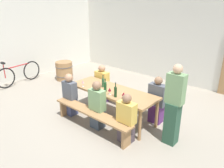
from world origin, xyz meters
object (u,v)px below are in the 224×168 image
at_px(bench_far, 129,96).
at_px(standing_host, 174,107).
at_px(wine_bottle_2, 115,92).
at_px(tasting_table, 112,93).
at_px(bench_near, 91,115).
at_px(seated_guest_near_2, 126,120).
at_px(seated_guest_near_1, 97,106).
at_px(parked_bicycle_0, 19,74).
at_px(wine_bottle_0, 105,87).
at_px(seated_guest_near_0, 70,95).
at_px(seated_guest_far_1, 157,101).
at_px(wine_barrel, 64,71).
at_px(wine_glass_1, 124,94).
at_px(wine_glass_2, 83,82).
at_px(wine_bottle_1, 103,83).
at_px(seated_guest_far_0, 102,85).
at_px(wine_glass_0, 110,90).

relative_size(bench_far, standing_host, 1.30).
bearing_deg(wine_bottle_2, tasting_table, 141.81).
distance_m(bench_near, standing_host, 1.79).
xyz_separation_m(bench_far, seated_guest_near_2, (0.87, -1.25, 0.14)).
bearing_deg(bench_far, seated_guest_near_1, -88.07).
xyz_separation_m(bench_near, seated_guest_near_2, (0.87, 0.15, 0.14)).
relative_size(wine_bottle_2, parked_bicycle_0, 0.20).
relative_size(wine_bottle_0, seated_guest_near_0, 0.29).
xyz_separation_m(bench_far, seated_guest_near_0, (-0.93, -1.25, 0.16)).
distance_m(seated_guest_far_1, standing_host, 0.88).
xyz_separation_m(seated_guest_near_0, seated_guest_near_1, (0.97, 0.00, 0.02)).
bearing_deg(tasting_table, wine_bottle_0, -106.47).
xyz_separation_m(tasting_table, wine_barrel, (-3.27, 1.01, -0.33)).
bearing_deg(seated_guest_far_1, seated_guest_near_1, -38.69).
xyz_separation_m(bench_near, wine_bottle_2, (0.33, 0.44, 0.51)).
bearing_deg(wine_barrel, tasting_table, -17.24).
relative_size(bench_far, wine_glass_1, 13.93).
xyz_separation_m(bench_near, wine_glass_2, (-0.70, 0.40, 0.51)).
relative_size(seated_guest_near_2, wine_barrel, 1.55).
relative_size(bench_near, wine_bottle_2, 6.37).
bearing_deg(wine_bottle_1, wine_glass_1, -15.32).
distance_m(wine_glass_2, wine_barrel, 2.93).
relative_size(wine_glass_1, seated_guest_far_1, 0.14).
bearing_deg(wine_barrel, parked_bicycle_0, -121.96).
xyz_separation_m(seated_guest_near_0, seated_guest_near_2, (1.79, 0.00, -0.02)).
height_order(wine_bottle_2, wine_barrel, wine_bottle_2).
bearing_deg(seated_guest_near_1, wine_bottle_0, 14.38).
bearing_deg(wine_bottle_2, bench_far, 109.05).
xyz_separation_m(bench_far, wine_glass_1, (0.53, -0.92, 0.50)).
distance_m(tasting_table, seated_guest_far_1, 1.08).
distance_m(seated_guest_near_1, seated_guest_far_0, 1.42).
distance_m(wine_bottle_2, standing_host, 1.28).
height_order(bench_near, seated_guest_near_0, seated_guest_near_0).
bearing_deg(wine_glass_2, wine_bottle_0, 10.32).
bearing_deg(seated_guest_far_1, seated_guest_near_2, -2.85).
height_order(wine_bottle_2, seated_guest_near_2, wine_bottle_2).
distance_m(seated_guest_near_0, seated_guest_near_1, 0.97).
height_order(wine_glass_0, wine_glass_2, wine_glass_0).
bearing_deg(wine_bottle_2, seated_guest_near_1, -135.10).
bearing_deg(bench_near, seated_guest_near_2, 9.83).
bearing_deg(seated_guest_far_0, bench_far, 99.90).
bearing_deg(wine_bottle_2, wine_glass_2, -177.96).
distance_m(tasting_table, bench_near, 0.77).
distance_m(wine_bottle_2, seated_guest_near_0, 1.34).
relative_size(wine_bottle_2, wine_glass_1, 2.19).
xyz_separation_m(wine_bottle_0, seated_guest_near_2, (0.92, -0.37, -0.37)).
bearing_deg(bench_near, wine_glass_0, 72.29).
xyz_separation_m(wine_bottle_1, wine_glass_1, (0.82, -0.23, -0.00)).
distance_m(seated_guest_near_0, standing_host, 2.58).
bearing_deg(wine_glass_0, seated_guest_near_1, -108.72).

